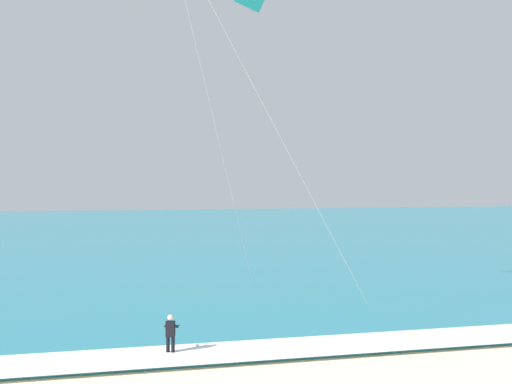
% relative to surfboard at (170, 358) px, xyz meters
% --- Properties ---
extents(sea, '(200.00, 120.00, 0.20)m').
position_rel_surfboard_xyz_m(sea, '(5.44, 58.64, 0.07)').
color(sea, teal).
rests_on(sea, ground).
extents(surf_foam, '(200.00, 2.72, 0.04)m').
position_rel_surfboard_xyz_m(surf_foam, '(5.44, -0.36, 0.19)').
color(surf_foam, white).
rests_on(surf_foam, sea).
extents(surfboard, '(0.89, 1.47, 0.09)m').
position_rel_surfboard_xyz_m(surfboard, '(0.00, 0.00, 0.00)').
color(surfboard, yellow).
rests_on(surfboard, ground).
extents(kitesurfer, '(0.64, 0.63, 1.69)m').
position_rel_surfboard_xyz_m(kitesurfer, '(0.01, 0.02, 0.91)').
color(kitesurfer, black).
rests_on(kitesurfer, ground).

